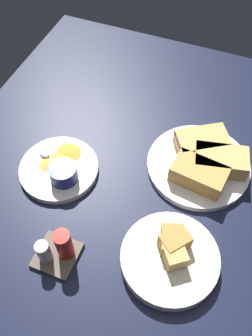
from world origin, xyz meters
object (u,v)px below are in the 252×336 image
Objects in this scene: spoon_by_dark_ramekin at (198,162)px; bread_basket_rear at (170,256)px; plate_sandwich_main at (198,165)px; sandwich_half_far at (221,161)px; ramekin_dark_sauce at (205,142)px; condiment_caddy at (57,250)px; sandwich_half_extra at (202,143)px; spoon_by_gravy_ramekin at (47,156)px; sandwich_half_near at (199,174)px; plate_chips_companion at (59,169)px; ramekin_light_gravy at (63,173)px.

bread_basket_rear reaches higher than spoon_by_dark_ramekin.
sandwich_half_far is (-4.92, -0.92, 3.20)cm from plate_sandwich_main.
condiment_caddy is at bearing 61.47° from ramekin_dark_sauce.
condiment_caddy reaches higher than bread_basket_rear.
plate_sandwich_main is at bearing 100.58° from sandwich_half_extra.
sandwich_half_far is 44.01cm from spoon_by_gravy_ramekin.
spoon_by_gravy_ramekin is 1.02× the size of condiment_caddy.
spoon_by_gravy_ramekin is at bearing -56.17° from condiment_caddy.
spoon_by_gravy_ramekin is (37.90, 7.45, -2.04)cm from sandwich_half_near.
spoon_by_gravy_ramekin is (36.06, 17.30, -2.04)cm from sandwich_half_extra.
plate_chips_companion is at bearing 30.77° from sandwich_half_extra.
sandwich_half_extra is at bearing -79.42° from sandwich_half_near.
condiment_caddy is (22.15, 34.51, 2.61)cm from plate_sandwich_main.
ramekin_light_gravy is at bearing 36.66° from sandwich_half_extra.
ramekin_dark_sauce is at bearing -91.42° from spoon_by_dark_ramekin.
sandwich_half_far is 1.50× the size of spoon_by_gravy_ramekin.
ramekin_dark_sauce reaches higher than plate_chips_companion.
condiment_caddy is at bearing 52.06° from sandwich_half_near.
sandwich_half_far is at bearing -158.33° from plate_chips_companion.
sandwich_half_far is 40.79cm from plate_chips_companion.
bread_basket_rear reaches higher than sandwich_half_near.
plate_sandwich_main is at bearing 10.58° from sandwich_half_far.
condiment_caddy is (27.07, 35.43, -0.59)cm from sandwich_half_far.
ramekin_dark_sauce is at bearing -84.30° from sandwich_half_near.
sandwich_half_far is 7.17cm from ramekin_dark_sauce.
plate_chips_companion is at bearing -39.81° from ramekin_light_gravy.
sandwich_half_near reaches higher than plate_sandwich_main.
sandwich_half_extra is at bearing -79.42° from plate_sandwich_main.
sandwich_half_extra is 36.07cm from ramekin_light_gravy.
spoon_by_dark_ramekin is at bearing -161.03° from spoon_by_gravy_ramekin.
plate_sandwich_main is 1.88× the size of sandwich_half_near.
ramekin_dark_sauce is 0.34× the size of bread_basket_rear.
ramekin_light_gravy reaches higher than plate_sandwich_main.
bread_basket_rear is (-33.52, 12.47, 1.36)cm from plate_chips_companion.
sandwich_half_near is 0.66× the size of bread_basket_rear.
sandwich_half_near is 7.08cm from sandwich_half_far.
ramekin_dark_sauce is at bearing -126.94° from sandwich_half_extra.
sandwich_half_far reaches higher than spoon_by_dark_ramekin.
plate_sandwich_main is 1.75× the size of sandwich_half_extra.
bread_basket_rear is (-30.51, 9.95, -1.77)cm from ramekin_light_gravy.
sandwich_half_extra is 31.58cm from bread_basket_rear.
ramekin_light_gravy reaches higher than plate_chips_companion.
plate_chips_companion is 2.12× the size of condiment_caddy.
spoon_by_dark_ramekin is at bearing -156.25° from plate_chips_companion.
spoon_by_dark_ramekin is 1.04× the size of condiment_caddy.
ramekin_dark_sauce is 1.06× the size of ramekin_light_gravy.
sandwich_half_near is at bearing 103.36° from spoon_by_dark_ramekin.
sandwich_half_far is at bearing -169.42° from plate_sandwich_main.
plate_sandwich_main is 34.30cm from ramekin_light_gravy.
plate_sandwich_main is 1.82× the size of sandwich_half_far.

